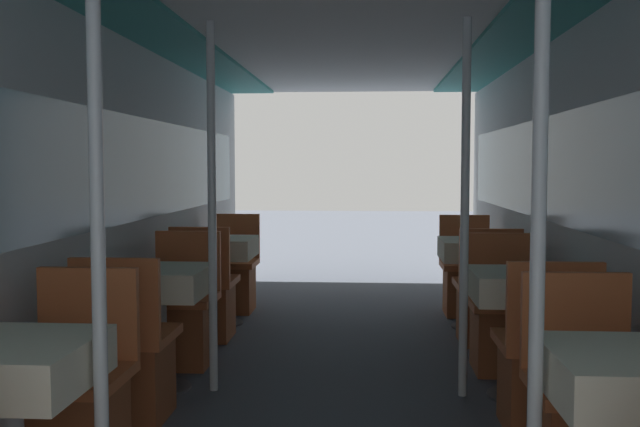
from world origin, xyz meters
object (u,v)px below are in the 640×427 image
dining_table_right_0 (638,390)px  dining_table_right_1 (522,293)px  chair_left_far_1 (182,323)px  chair_left_near_2 (206,303)px  support_pole_left_0 (98,240)px  chair_right_far_0 (586,427)px  support_pole_right_0 (538,243)px  chair_left_near_1 (129,367)px  dining_table_left_1 (158,289)px  support_pole_left_1 (212,209)px  dining_table_left_2 (220,253)px  chair_left_far_2 (232,280)px  chair_right_near_1 (544,376)px  chair_right_far_1 (503,328)px  support_pole_right_1 (465,210)px  dining_table_right_2 (476,255)px  dining_table_left_0 (8,377)px  chair_left_far_0 (73,414)px  chair_right_far_2 (466,283)px  chair_right_near_2 (486,306)px

dining_table_right_0 → dining_table_right_1: bearing=90.0°
chair_left_far_1 → chair_left_near_2: bearing=-90.0°
support_pole_left_0 → chair_right_far_0: bearing=16.5°
support_pole_right_0 → chair_left_near_2: bearing=120.9°
chair_left_near_1 → dining_table_left_1: bearing=90.0°
chair_left_far_1 → support_pole_left_1: 1.03m
dining_table_left_2 → chair_left_far_2: size_ratio=0.83×
support_pole_left_0 → dining_table_right_1: size_ratio=2.97×
chair_right_near_1 → chair_right_far_1: same height
support_pole_left_0 → support_pole_right_0: (1.49, 0.00, 0.00)m
support_pole_left_0 → support_pole_right_1: 2.34m
dining_table_right_1 → support_pole_left_1: bearing=180.0°
support_pole_left_0 → chair_left_far_1: (-0.34, 2.34, -0.82)m
chair_left_near_1 → chair_left_near_2: (0.00, 1.80, 0.00)m
dining_table_right_2 → chair_left_near_1: bearing=-132.8°
dining_table_left_2 → chair_right_near_1: bearing=-47.2°
chair_right_near_1 → dining_table_left_0: bearing=-149.9°
support_pole_right_1 → dining_table_left_2: bearing=135.5°
support_pole_right_0 → chair_right_far_1: bearing=81.8°
chair_left_far_0 → support_pole_right_0: (1.83, -0.54, 0.82)m
chair_left_near_1 → chair_right_far_1: bearing=26.6°
dining_table_left_0 → chair_right_far_2: chair_right_far_2 is taller
support_pole_left_0 → chair_right_far_2: support_pole_left_0 is taller
chair_left_far_1 → chair_left_near_2: same height
chair_left_near_1 → dining_table_right_2: 3.20m
chair_right_far_1 → chair_right_far_2: (0.00, 1.80, 0.00)m
dining_table_left_1 → chair_left_near_1: size_ratio=0.83×
chair_left_far_0 → dining_table_right_1: bearing=-149.9°
chair_left_far_2 → chair_right_far_0: (2.16, -3.60, 0.00)m
chair_left_far_1 → support_pole_right_1: bearing=163.5°
chair_left_far_1 → chair_left_far_2: 1.80m
support_pole_left_0 → dining_table_right_1: (1.83, 1.80, -0.49)m
chair_right_near_1 → support_pole_left_1: bearing=163.5°
chair_left_near_2 → chair_right_far_2: size_ratio=1.00×
dining_table_left_2 → support_pole_right_0: support_pole_right_0 is taller
dining_table_right_0 → dining_table_left_2: bearing=121.0°
chair_left_far_1 → chair_right_near_1: size_ratio=1.00×
chair_right_far_1 → dining_table_right_2: 1.30m
support_pole_left_1 → support_pole_right_1: bearing=0.0°
chair_left_far_1 → chair_right_far_2: (2.16, 1.80, 0.00)m
dining_table_right_1 → chair_right_far_1: size_ratio=0.83×
chair_left_far_0 → chair_right_far_1: (2.16, 1.80, 0.00)m
chair_left_far_0 → chair_left_far_1: (0.00, 1.80, 0.00)m
chair_left_near_1 → chair_right_near_1: 2.16m
support_pole_left_1 → support_pole_right_0: size_ratio=1.00×
chair_right_far_0 → support_pole_left_1: bearing=-34.5°
dining_table_left_0 → support_pole_left_0: support_pole_left_0 is taller
support_pole_right_0 → chair_right_far_1: (0.34, 2.34, -0.82)m
dining_table_left_2 → chair_left_near_2: chair_left_near_2 is taller
chair_right_near_2 → support_pole_right_1: bearing=-105.0°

